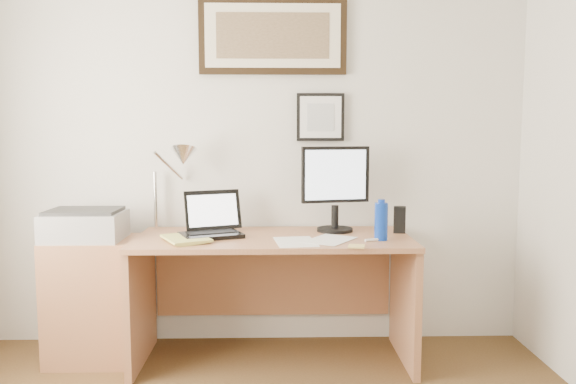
{
  "coord_description": "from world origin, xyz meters",
  "views": [
    {
      "loc": [
        0.16,
        -1.59,
        1.36
      ],
      "look_at": [
        0.23,
        1.43,
        1.03
      ],
      "focal_mm": 35.0,
      "sensor_mm": 36.0,
      "label": 1
    }
  ],
  "objects_px": {
    "desk": "(273,272)",
    "book": "(167,241)",
    "laptop": "(212,226)",
    "lcd_monitor": "(335,184)",
    "printer": "(85,225)",
    "side_cabinet": "(94,300)",
    "water_bottle": "(381,222)"
  },
  "relations": [
    {
      "from": "desk",
      "to": "book",
      "type": "bearing_deg",
      "value": -156.32
    },
    {
      "from": "desk",
      "to": "laptop",
      "type": "relative_size",
      "value": 3.91
    },
    {
      "from": "lcd_monitor",
      "to": "book",
      "type": "bearing_deg",
      "value": -161.06
    },
    {
      "from": "book",
      "to": "desk",
      "type": "bearing_deg",
      "value": 23.68
    },
    {
      "from": "desk",
      "to": "printer",
      "type": "distance_m",
      "value": 1.14
    },
    {
      "from": "laptop",
      "to": "lcd_monitor",
      "type": "distance_m",
      "value": 0.78
    },
    {
      "from": "side_cabinet",
      "to": "lcd_monitor",
      "type": "relative_size",
      "value": 1.4
    },
    {
      "from": "book",
      "to": "side_cabinet",
      "type": "bearing_deg",
      "value": 155.52
    },
    {
      "from": "desk",
      "to": "laptop",
      "type": "height_order",
      "value": "laptop"
    },
    {
      "from": "side_cabinet",
      "to": "water_bottle",
      "type": "xyz_separation_m",
      "value": [
        1.68,
        -0.17,
        0.49
      ]
    },
    {
      "from": "book",
      "to": "laptop",
      "type": "bearing_deg",
      "value": 43.42
    },
    {
      "from": "side_cabinet",
      "to": "book",
      "type": "relative_size",
      "value": 2.45
    },
    {
      "from": "book",
      "to": "desk",
      "type": "xyz_separation_m",
      "value": [
        0.58,
        0.26,
        -0.25
      ]
    },
    {
      "from": "lcd_monitor",
      "to": "side_cabinet",
      "type": "bearing_deg",
      "value": -175.69
    },
    {
      "from": "printer",
      "to": "water_bottle",
      "type": "bearing_deg",
      "value": -5.22
    },
    {
      "from": "lcd_monitor",
      "to": "printer",
      "type": "bearing_deg",
      "value": -175.24
    },
    {
      "from": "desk",
      "to": "laptop",
      "type": "distance_m",
      "value": 0.47
    },
    {
      "from": "water_bottle",
      "to": "desk",
      "type": "xyz_separation_m",
      "value": [
        -0.61,
        0.21,
        -0.34
      ]
    },
    {
      "from": "printer",
      "to": "desk",
      "type": "bearing_deg",
      "value": 2.56
    },
    {
      "from": "laptop",
      "to": "water_bottle",
      "type": "bearing_deg",
      "value": -9.35
    },
    {
      "from": "desk",
      "to": "side_cabinet",
      "type": "bearing_deg",
      "value": -178.11
    },
    {
      "from": "laptop",
      "to": "printer",
      "type": "bearing_deg",
      "value": -179.73
    },
    {
      "from": "laptop",
      "to": "printer",
      "type": "distance_m",
      "value": 0.74
    },
    {
      "from": "side_cabinet",
      "to": "desk",
      "type": "distance_m",
      "value": 1.08
    },
    {
      "from": "side_cabinet",
      "to": "printer",
      "type": "xyz_separation_m",
      "value": [
        -0.03,
        -0.01,
        0.45
      ]
    },
    {
      "from": "laptop",
      "to": "lcd_monitor",
      "type": "relative_size",
      "value": 0.79
    },
    {
      "from": "laptop",
      "to": "printer",
      "type": "relative_size",
      "value": 0.93
    },
    {
      "from": "water_bottle",
      "to": "lcd_monitor",
      "type": "bearing_deg",
      "value": 129.44
    },
    {
      "from": "book",
      "to": "lcd_monitor",
      "type": "relative_size",
      "value": 0.57
    },
    {
      "from": "side_cabinet",
      "to": "printer",
      "type": "relative_size",
      "value": 1.66
    },
    {
      "from": "water_bottle",
      "to": "lcd_monitor",
      "type": "relative_size",
      "value": 0.41
    },
    {
      "from": "laptop",
      "to": "lcd_monitor",
      "type": "height_order",
      "value": "lcd_monitor"
    }
  ]
}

